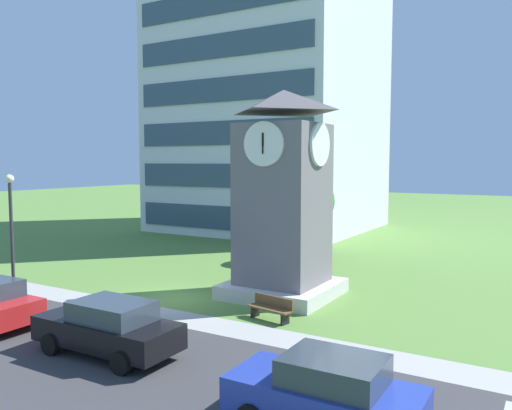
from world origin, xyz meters
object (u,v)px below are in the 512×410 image
(street_lamp, at_px, (11,222))
(tree_by_building, at_px, (309,201))
(park_bench, at_px, (271,308))
(parked_car_blue, at_px, (326,393))
(parked_car_black, at_px, (108,327))
(clock_tower, at_px, (283,206))

(street_lamp, height_order, tree_by_building, street_lamp)
(park_bench, distance_m, parked_car_blue, 7.97)
(street_lamp, relative_size, parked_car_black, 1.13)
(street_lamp, bearing_deg, parked_car_blue, -11.30)
(street_lamp, xyz_separation_m, parked_car_black, (8.02, -2.32, -2.49))
(clock_tower, distance_m, park_bench, 5.01)
(park_bench, distance_m, street_lamp, 11.46)
(clock_tower, distance_m, street_lamp, 11.45)
(park_bench, xyz_separation_m, street_lamp, (-10.62, -3.20, 2.89))
(clock_tower, height_order, park_bench, clock_tower)
(tree_by_building, bearing_deg, park_bench, -72.12)
(tree_by_building, bearing_deg, parked_car_black, -86.56)
(street_lamp, bearing_deg, clock_tower, 35.16)
(park_bench, bearing_deg, parked_car_blue, -52.31)
(parked_car_blue, bearing_deg, clock_tower, 122.38)
(clock_tower, bearing_deg, parked_car_blue, -57.62)
(parked_car_blue, bearing_deg, park_bench, 127.69)
(clock_tower, xyz_separation_m, park_bench, (1.27, -3.38, -3.48))
(tree_by_building, distance_m, parked_car_blue, 19.59)
(clock_tower, height_order, tree_by_building, clock_tower)
(parked_car_black, height_order, parked_car_blue, same)
(parked_car_black, relative_size, parked_car_blue, 1.11)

